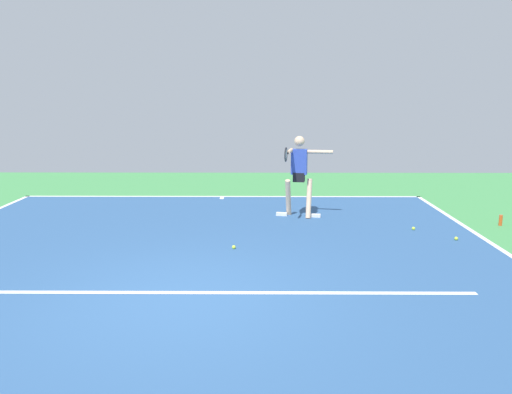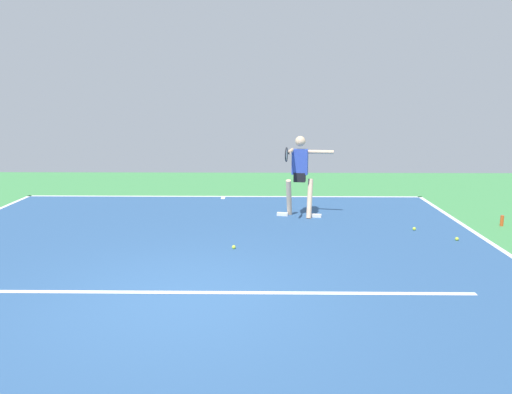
{
  "view_description": "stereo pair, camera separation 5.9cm",
  "coord_description": "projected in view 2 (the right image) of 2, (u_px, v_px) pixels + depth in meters",
  "views": [
    {
      "loc": [
        -0.98,
        6.33,
        2.62
      ],
      "look_at": [
        -0.92,
        -2.34,
        0.9
      ],
      "focal_mm": 36.0,
      "sensor_mm": 36.0,
      "label": 1
    },
    {
      "loc": [
        -1.04,
        6.33,
        2.62
      ],
      "look_at": [
        -0.92,
        -2.34,
        0.9
      ],
      "focal_mm": 36.0,
      "sensor_mm": 36.0,
      "label": 2
    }
  ],
  "objects": [
    {
      "name": "ground_plane",
      "position": [
        184.0,
        299.0,
        6.73
      ],
      "size": [
        22.36,
        22.36,
        0.0
      ],
      "primitive_type": "plane",
      "color": "#428E4C"
    },
    {
      "name": "court_surface",
      "position": [
        184.0,
        299.0,
        6.73
      ],
      "size": [
        10.43,
        13.96,
        0.0
      ],
      "primitive_type": "cube",
      "color": "#2D5484",
      "rests_on": "ground_plane"
    },
    {
      "name": "court_line_service",
      "position": [
        186.0,
        292.0,
        6.94
      ],
      "size": [
        7.82,
        0.1,
        0.01
      ],
      "primitive_type": "cube",
      "color": "white",
      "rests_on": "ground_plane"
    },
    {
      "name": "tennis_player",
      "position": [
        300.0,
        171.0,
        11.06
      ],
      "size": [
        1.2,
        1.24,
        1.79
      ],
      "rotation": [
        0.0,
        0.0,
        -0.18
      ],
      "color": "beige",
      "rests_on": "ground_plane"
    },
    {
      "name": "water_bottle",
      "position": [
        502.0,
        221.0,
        10.46
      ],
      "size": [
        0.07,
        0.07,
        0.22
      ],
      "primitive_type": "cylinder",
      "color": "#D84C1E",
      "rests_on": "ground_plane"
    },
    {
      "name": "tennis_ball_near_player",
      "position": [
        234.0,
        247.0,
        8.9
      ],
      "size": [
        0.07,
        0.07,
        0.07
      ],
      "primitive_type": "sphere",
      "color": "#C6E53D",
      "rests_on": "ground_plane"
    },
    {
      "name": "court_line_centre_mark",
      "position": [
        223.0,
        198.0,
        13.33
      ],
      "size": [
        0.1,
        0.3,
        0.01
      ],
      "primitive_type": "cube",
      "color": "white",
      "rests_on": "ground_plane"
    },
    {
      "name": "tennis_ball_by_sideline",
      "position": [
        457.0,
        239.0,
        9.41
      ],
      "size": [
        0.07,
        0.07,
        0.07
      ],
      "primitive_type": "sphere",
      "color": "#C6E53D",
      "rests_on": "ground_plane"
    },
    {
      "name": "tennis_ball_near_service_line",
      "position": [
        414.0,
        229.0,
        10.13
      ],
      "size": [
        0.07,
        0.07,
        0.07
      ],
      "primitive_type": "sphere",
      "color": "#C6E53D",
      "rests_on": "ground_plane"
    },
    {
      "name": "court_line_baseline_near",
      "position": [
        224.0,
        196.0,
        13.53
      ],
      "size": [
        10.43,
        0.1,
        0.01
      ],
      "primitive_type": "cube",
      "color": "white",
      "rests_on": "ground_plane"
    }
  ]
}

